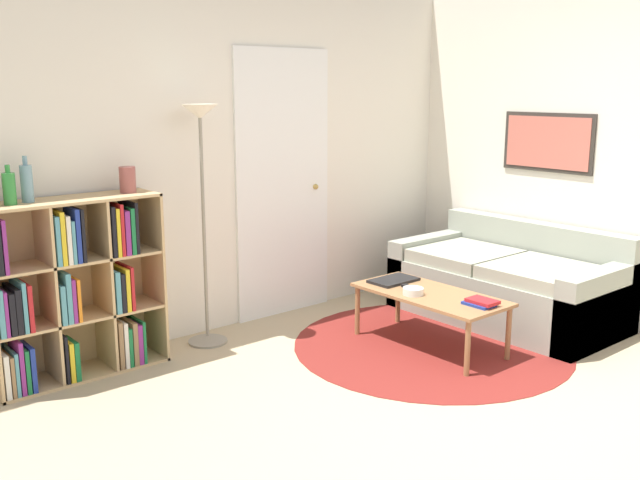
% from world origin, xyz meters
% --- Properties ---
extents(ground_plane, '(14.00, 14.00, 0.00)m').
position_xyz_m(ground_plane, '(0.00, 0.00, 0.00)').
color(ground_plane, tan).
extents(wall_back, '(7.27, 0.11, 2.60)m').
position_xyz_m(wall_back, '(0.02, 2.45, 1.29)').
color(wall_back, silver).
rests_on(wall_back, ground_plane).
extents(wall_right, '(0.08, 5.43, 2.60)m').
position_xyz_m(wall_right, '(2.16, 1.21, 1.30)').
color(wall_right, silver).
rests_on(wall_right, ground_plane).
extents(rug, '(1.95, 1.95, 0.01)m').
position_xyz_m(rug, '(0.76, 1.13, 0.00)').
color(rug, maroon).
rests_on(rug, ground_plane).
extents(bookshelf, '(1.07, 0.34, 1.13)m').
position_xyz_m(bookshelf, '(-1.36, 2.24, 0.55)').
color(bookshelf, tan).
rests_on(bookshelf, ground_plane).
extents(floor_lamp, '(0.28, 0.28, 1.68)m').
position_xyz_m(floor_lamp, '(-0.41, 2.21, 1.31)').
color(floor_lamp, gray).
rests_on(floor_lamp, ground_plane).
extents(couch, '(0.92, 1.70, 0.73)m').
position_xyz_m(couch, '(1.72, 1.15, 0.27)').
color(couch, gray).
rests_on(couch, ground_plane).
extents(coffee_table, '(0.51, 1.09, 0.39)m').
position_xyz_m(coffee_table, '(0.73, 1.13, 0.36)').
color(coffee_table, '#996B42').
rests_on(coffee_table, ground_plane).
extents(laptop, '(0.35, 0.22, 0.02)m').
position_xyz_m(laptop, '(0.75, 1.50, 0.40)').
color(laptop, black).
rests_on(laptop, coffee_table).
extents(bowl, '(0.14, 0.14, 0.05)m').
position_xyz_m(bowl, '(0.61, 1.18, 0.42)').
color(bowl, silver).
rests_on(bowl, coffee_table).
extents(book_stack_on_table, '(0.15, 0.21, 0.04)m').
position_xyz_m(book_stack_on_table, '(0.76, 0.72, 0.41)').
color(book_stack_on_table, navy).
rests_on(book_stack_on_table, coffee_table).
extents(remote, '(0.09, 0.15, 0.02)m').
position_xyz_m(remote, '(0.68, 1.29, 0.40)').
color(remote, black).
rests_on(remote, coffee_table).
extents(bottle_middle, '(0.07, 0.07, 0.23)m').
position_xyz_m(bottle_middle, '(-1.67, 2.22, 1.23)').
color(bottle_middle, '#2D8438').
rests_on(bottle_middle, bookshelf).
extents(bottle_right, '(0.07, 0.07, 0.27)m').
position_xyz_m(bottle_right, '(-1.56, 2.26, 1.24)').
color(bottle_right, '#6B93A3').
rests_on(bottle_right, bookshelf).
extents(vase_on_shelf, '(0.10, 0.10, 0.17)m').
position_xyz_m(vase_on_shelf, '(-0.94, 2.24, 1.21)').
color(vase_on_shelf, '#934C47').
rests_on(vase_on_shelf, bookshelf).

